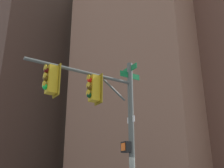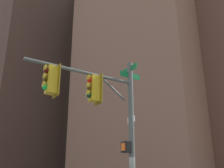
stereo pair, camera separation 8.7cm
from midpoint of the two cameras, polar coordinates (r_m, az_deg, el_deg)
The scene contains 5 objects.
signal_pole_assembly at distance 10.47m, azimuth -2.11°, elevation -5.18°, with size 1.84×4.70×6.39m.
building_brick_nearside at distance 52.89m, azimuth 5.51°, elevation 4.33°, with size 22.95×14.62×46.69m, color #845B47.
building_brick_midblock at distance 55.17m, azimuth 19.38°, elevation 1.94°, with size 20.18×15.92×42.39m, color brown.
building_glass_tower at distance 74.55m, azimuth 7.78°, elevation 13.93°, with size 29.95×26.63×86.13m, color #9EC6C1.
building_brick_farside at distance 70.78m, azimuth -17.78°, elevation 2.37°, with size 16.10×19.48×54.95m, color #4C3328.
Camera 1 is at (-5.80, 9.04, 1.48)m, focal length 44.56 mm.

